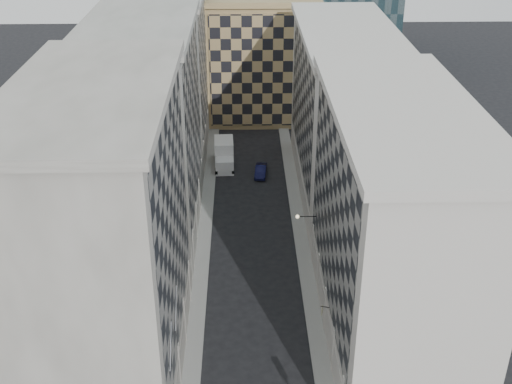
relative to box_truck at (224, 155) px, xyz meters
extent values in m
cube|color=gray|center=(-1.81, -18.62, -1.38)|extent=(1.50, 100.00, 0.15)
cube|color=gray|center=(8.69, -18.62, -1.38)|extent=(1.50, 100.00, 0.15)
cube|color=gray|center=(-7.56, -37.62, 10.05)|extent=(10.00, 22.00, 23.00)
cube|color=gray|center=(-2.68, -37.62, 11.55)|extent=(0.25, 19.36, 18.00)
cube|color=gray|center=(-2.76, -37.62, 0.15)|extent=(0.45, 21.12, 3.20)
cube|color=gray|center=(-7.56, -37.62, 21.90)|extent=(10.80, 22.80, 0.70)
cylinder|color=gray|center=(-2.91, -40.37, 0.75)|extent=(0.90, 0.90, 4.40)
cylinder|color=gray|center=(-2.91, -34.87, 0.75)|extent=(0.90, 0.90, 4.40)
cylinder|color=gray|center=(-2.91, -29.37, 0.75)|extent=(0.90, 0.90, 4.40)
cube|color=gray|center=(-7.56, -15.62, 9.55)|extent=(10.00, 22.00, 22.00)
cube|color=gray|center=(-2.68, -15.62, 11.05)|extent=(0.25, 19.36, 17.00)
cube|color=gray|center=(-2.76, -15.62, 0.15)|extent=(0.45, 21.12, 3.20)
cube|color=gray|center=(-7.56, -15.62, 20.90)|extent=(10.80, 22.80, 0.70)
cylinder|color=gray|center=(-2.91, -23.87, 0.75)|extent=(0.90, 0.90, 4.40)
cylinder|color=gray|center=(-2.91, -18.37, 0.75)|extent=(0.90, 0.90, 4.40)
cylinder|color=gray|center=(-2.91, -12.87, 0.75)|extent=(0.90, 0.90, 4.40)
cylinder|color=gray|center=(-2.91, -7.37, 0.75)|extent=(0.90, 0.90, 4.40)
cube|color=gray|center=(-7.56, 6.38, 9.05)|extent=(10.00, 22.00, 21.00)
cube|color=gray|center=(-2.68, 6.38, 10.55)|extent=(0.25, 19.36, 16.00)
cube|color=gray|center=(-2.76, 6.38, 0.15)|extent=(0.45, 21.12, 3.20)
cylinder|color=gray|center=(-2.91, -1.87, 0.75)|extent=(0.90, 0.90, 4.40)
cylinder|color=gray|center=(-2.91, 3.63, 0.75)|extent=(0.90, 0.90, 4.40)
cylinder|color=gray|center=(-2.91, 9.13, 0.75)|extent=(0.90, 0.90, 4.40)
cylinder|color=gray|center=(-2.91, 14.63, 0.75)|extent=(0.90, 0.90, 4.40)
cube|color=beige|center=(14.44, -33.62, 8.55)|extent=(10.00, 26.00, 20.00)
cube|color=gray|center=(9.56, -33.62, 10.05)|extent=(0.25, 22.88, 15.00)
cube|color=beige|center=(9.64, -33.62, 0.15)|extent=(0.45, 24.96, 3.20)
cube|color=beige|center=(14.44, -33.62, 18.90)|extent=(10.80, 26.80, 0.70)
cylinder|color=beige|center=(9.79, -38.82, 0.75)|extent=(0.90, 0.90, 4.40)
cylinder|color=beige|center=(9.79, -33.62, 0.75)|extent=(0.90, 0.90, 4.40)
cylinder|color=beige|center=(9.79, -28.42, 0.75)|extent=(0.90, 0.90, 4.40)
cylinder|color=beige|center=(9.79, -23.22, 0.75)|extent=(0.90, 0.90, 4.40)
cube|color=beige|center=(14.44, -6.62, 8.05)|extent=(10.00, 28.00, 19.00)
cube|color=gray|center=(9.56, -6.62, 9.55)|extent=(0.25, 24.64, 14.00)
cube|color=beige|center=(9.64, -6.62, 0.15)|extent=(0.45, 26.88, 3.20)
cube|color=beige|center=(14.44, -6.62, 17.90)|extent=(10.80, 28.80, 0.70)
cube|color=tan|center=(5.44, 19.38, 7.55)|extent=(16.00, 14.00, 18.00)
cube|color=tan|center=(5.44, 12.28, 7.55)|extent=(15.20, 0.25, 16.50)
cube|color=#2C2722|center=(3.44, 33.38, 12.55)|extent=(6.00, 6.00, 28.00)
cylinder|color=gray|center=(-2.46, -44.62, 6.55)|extent=(0.10, 2.33, 2.33)
cylinder|color=gray|center=(-2.46, -40.62, 6.55)|extent=(0.10, 2.33, 2.33)
cylinder|color=black|center=(8.54, -24.62, 4.75)|extent=(1.80, 0.08, 0.08)
sphere|color=#FFE5B2|center=(7.64, -24.62, 4.75)|extent=(0.36, 0.36, 0.36)
cube|color=white|center=(0.08, -2.03, -0.48)|extent=(2.46, 2.67, 1.94)
cube|color=white|center=(-0.03, 0.77, 0.22)|extent=(2.62, 3.96, 3.33)
cylinder|color=black|center=(-0.96, -2.93, -0.97)|extent=(0.36, 0.98, 0.97)
cylinder|color=black|center=(1.19, -2.85, -0.97)|extent=(0.36, 0.98, 0.97)
cylinder|color=black|center=(-1.15, 2.02, -0.97)|extent=(0.36, 0.98, 0.97)
cylinder|color=black|center=(1.00, 2.10, -0.97)|extent=(0.36, 0.98, 0.97)
imported|color=#0E1036|center=(4.78, -3.21, -0.79)|extent=(1.79, 4.11, 1.31)
cylinder|color=black|center=(9.04, -35.84, 2.70)|extent=(0.70, 0.25, 0.06)
cube|color=#B7B086|center=(8.84, -35.84, 2.35)|extent=(0.22, 0.61, 0.62)
camera|label=1|loc=(2.46, -77.53, 35.48)|focal=45.00mm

